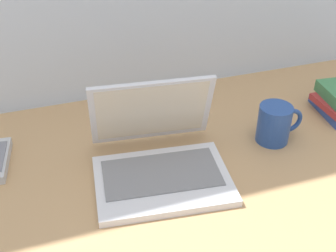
# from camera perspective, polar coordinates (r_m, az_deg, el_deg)

# --- Properties ---
(desk) EXTENTS (1.60, 0.76, 0.03)m
(desk) POSITION_cam_1_polar(r_m,az_deg,el_deg) (1.07, 1.58, -5.66)
(desk) COLOR tan
(desk) RESTS_ON ground
(laptop) EXTENTS (0.34, 0.32, 0.21)m
(laptop) POSITION_cam_1_polar(r_m,az_deg,el_deg) (1.02, -1.25, -3.93)
(laptop) COLOR silver
(laptop) RESTS_ON desk
(coffee_mug) EXTENTS (0.13, 0.09, 0.10)m
(coffee_mug) POSITION_cam_1_polar(r_m,az_deg,el_deg) (1.15, 14.01, 0.37)
(coffee_mug) COLOR #26478C
(coffee_mug) RESTS_ON desk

